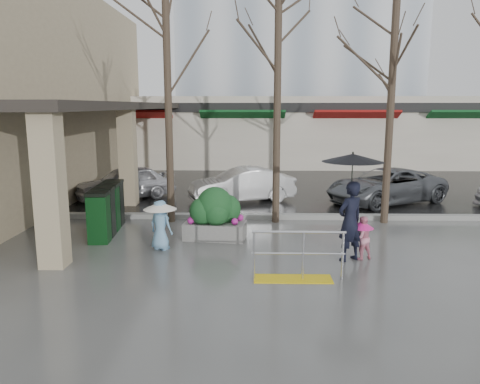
{
  "coord_description": "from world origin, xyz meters",
  "views": [
    {
      "loc": [
        0.42,
        -10.32,
        3.51
      ],
      "look_at": [
        0.15,
        1.59,
        1.3
      ],
      "focal_mm": 35.0,
      "sensor_mm": 36.0,
      "label": 1
    }
  ],
  "objects_px": {
    "child_blue": "(160,219)",
    "planter": "(215,214)",
    "tree_west": "(167,50)",
    "car_a": "(125,183)",
    "tree_mideast": "(393,57)",
    "car_b": "(242,185)",
    "woman": "(351,197)",
    "handrail": "(296,262)",
    "news_boxes": "(107,210)",
    "child_pink": "(362,235)",
    "car_c": "(386,186)",
    "tree_midwest": "(278,44)"
  },
  "relations": [
    {
      "from": "handrail",
      "to": "car_c",
      "type": "height_order",
      "value": "car_c"
    },
    {
      "from": "tree_mideast",
      "to": "planter",
      "type": "distance_m",
      "value": 6.78
    },
    {
      "from": "tree_west",
      "to": "tree_midwest",
      "type": "distance_m",
      "value": 3.2
    },
    {
      "from": "handrail",
      "to": "news_boxes",
      "type": "relative_size",
      "value": 0.78
    },
    {
      "from": "child_pink",
      "to": "tree_mideast",
      "type": "bearing_deg",
      "value": -133.92
    },
    {
      "from": "tree_west",
      "to": "car_c",
      "type": "relative_size",
      "value": 1.5
    },
    {
      "from": "woman",
      "to": "news_boxes",
      "type": "relative_size",
      "value": 1.03
    },
    {
      "from": "tree_west",
      "to": "tree_mideast",
      "type": "bearing_deg",
      "value": 0.0
    },
    {
      "from": "woman",
      "to": "child_pink",
      "type": "distance_m",
      "value": 0.97
    },
    {
      "from": "tree_midwest",
      "to": "car_a",
      "type": "xyz_separation_m",
      "value": [
        -5.52,
        3.47,
        -4.6
      ]
    },
    {
      "from": "handrail",
      "to": "tree_west",
      "type": "bearing_deg",
      "value": 124.99
    },
    {
      "from": "tree_midwest",
      "to": "car_b",
      "type": "xyz_separation_m",
      "value": [
        -1.08,
        3.02,
        -4.6
      ]
    },
    {
      "from": "car_a",
      "to": "handrail",
      "type": "bearing_deg",
      "value": 4.3
    },
    {
      "from": "handrail",
      "to": "tree_mideast",
      "type": "relative_size",
      "value": 0.29
    },
    {
      "from": "tree_mideast",
      "to": "news_boxes",
      "type": "xyz_separation_m",
      "value": [
        -8.06,
        -1.36,
        -4.19
      ]
    },
    {
      "from": "child_blue",
      "to": "planter",
      "type": "relative_size",
      "value": 0.73
    },
    {
      "from": "child_blue",
      "to": "woman",
      "type": "bearing_deg",
      "value": -163.04
    },
    {
      "from": "handrail",
      "to": "car_b",
      "type": "height_order",
      "value": "car_b"
    },
    {
      "from": "car_b",
      "to": "tree_midwest",
      "type": "bearing_deg",
      "value": 1.28
    },
    {
      "from": "planter",
      "to": "car_b",
      "type": "distance_m",
      "value": 4.9
    },
    {
      "from": "car_c",
      "to": "planter",
      "type": "bearing_deg",
      "value": -78.48
    },
    {
      "from": "car_b",
      "to": "car_c",
      "type": "distance_m",
      "value": 5.24
    },
    {
      "from": "car_a",
      "to": "tree_mideast",
      "type": "bearing_deg",
      "value": 38.35
    },
    {
      "from": "tree_midwest",
      "to": "woman",
      "type": "bearing_deg",
      "value": -67.35
    },
    {
      "from": "tree_west",
      "to": "news_boxes",
      "type": "xyz_separation_m",
      "value": [
        -1.56,
        -1.36,
        -4.41
      ]
    },
    {
      "from": "handrail",
      "to": "car_a",
      "type": "relative_size",
      "value": 0.51
    },
    {
      "from": "tree_mideast",
      "to": "woman",
      "type": "distance_m",
      "value": 5.24
    },
    {
      "from": "planter",
      "to": "child_pink",
      "type": "bearing_deg",
      "value": -24.69
    },
    {
      "from": "tree_mideast",
      "to": "tree_west",
      "type": "bearing_deg",
      "value": -180.0
    },
    {
      "from": "tree_midwest",
      "to": "car_b",
      "type": "height_order",
      "value": "tree_midwest"
    },
    {
      "from": "tree_west",
      "to": "car_a",
      "type": "height_order",
      "value": "tree_west"
    },
    {
      "from": "tree_midwest",
      "to": "car_a",
      "type": "height_order",
      "value": "tree_midwest"
    },
    {
      "from": "tree_midwest",
      "to": "car_c",
      "type": "bearing_deg",
      "value": 35.29
    },
    {
      "from": "tree_mideast",
      "to": "tree_midwest",
      "type": "bearing_deg",
      "value": 180.0
    },
    {
      "from": "tree_mideast",
      "to": "woman",
      "type": "relative_size",
      "value": 2.59
    },
    {
      "from": "car_c",
      "to": "car_a",
      "type": "bearing_deg",
      "value": -120.78
    },
    {
      "from": "child_blue",
      "to": "car_a",
      "type": "distance_m",
      "value": 6.78
    },
    {
      "from": "woman",
      "to": "car_c",
      "type": "xyz_separation_m",
      "value": [
        2.67,
        6.5,
        -0.85
      ]
    },
    {
      "from": "woman",
      "to": "child_blue",
      "type": "xyz_separation_m",
      "value": [
        -4.47,
        0.74,
        -0.72
      ]
    },
    {
      "from": "tree_mideast",
      "to": "car_c",
      "type": "bearing_deg",
      "value": 73.81
    },
    {
      "from": "handrail",
      "to": "car_b",
      "type": "bearing_deg",
      "value": 99.04
    },
    {
      "from": "car_a",
      "to": "car_b",
      "type": "relative_size",
      "value": 0.97
    },
    {
      "from": "tree_west",
      "to": "planter",
      "type": "xyz_separation_m",
      "value": [
        1.49,
        -1.84,
        -4.41
      ]
    },
    {
      "from": "tree_mideast",
      "to": "car_b",
      "type": "bearing_deg",
      "value": 145.46
    },
    {
      "from": "car_b",
      "to": "tree_west",
      "type": "bearing_deg",
      "value": -53.52
    },
    {
      "from": "woman",
      "to": "handrail",
      "type": "bearing_deg",
      "value": 10.88
    },
    {
      "from": "tree_mideast",
      "to": "child_blue",
      "type": "xyz_separation_m",
      "value": [
        -6.28,
        -2.82,
        -4.1
      ]
    },
    {
      "from": "news_boxes",
      "to": "woman",
      "type": "bearing_deg",
      "value": -23.8
    },
    {
      "from": "tree_west",
      "to": "child_blue",
      "type": "distance_m",
      "value": 5.17
    },
    {
      "from": "planter",
      "to": "car_b",
      "type": "xyz_separation_m",
      "value": [
        0.62,
        4.86,
        -0.04
      ]
    }
  ]
}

